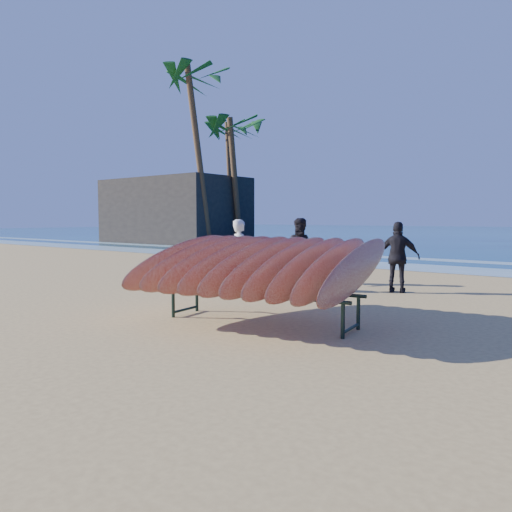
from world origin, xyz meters
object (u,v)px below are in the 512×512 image
object	(u,v)px
palm_left	(198,81)
palm_right	(230,132)
person_white	(240,255)
person_dark_b	(398,257)
palm_mid	(235,129)
person_dark_a	(302,251)
building	(174,211)
surfboard_rack	(260,265)

from	to	relation	value
palm_left	palm_right	bearing A→B (deg)	120.69
person_white	palm_right	size ratio (longest dim) A/B	0.18
person_dark_b	palm_mid	size ratio (longest dim) A/B	0.20
person_dark_a	person_dark_b	bearing A→B (deg)	-34.41
person_dark_b	palm_mid	bearing A→B (deg)	-55.16
building	palm_mid	bearing A→B (deg)	5.06
person_white	person_dark_b	world-z (taller)	person_white
person_dark_b	palm_left	xyz separation A→B (m)	(-16.45, 10.31, 8.75)
person_dark_a	person_dark_b	distance (m)	2.48
person_white	person_dark_a	distance (m)	1.82
building	palm_left	xyz separation A→B (m)	(4.80, -2.40, 7.38)
person_dark_b	person_dark_a	bearing A→B (deg)	-13.96
person_dark_a	palm_left	distance (m)	19.47
palm_right	palm_left	bearing A→B (deg)	-59.31
surfboard_rack	person_dark_a	xyz separation A→B (m)	(-2.10, 4.37, -0.09)
surfboard_rack	person_white	distance (m)	3.74
person_dark_a	building	distance (m)	22.75
palm_mid	palm_left	bearing A→B (deg)	-95.90
person_dark_a	palm_right	size ratio (longest dim) A/B	0.18
surfboard_rack	person_dark_b	distance (m)	4.48
building	palm_left	distance (m)	9.13
palm_left	surfboard_rack	bearing A→B (deg)	-42.59
person_white	building	world-z (taller)	building
person_dark_b	palm_mid	distance (m)	21.80
surfboard_rack	palm_right	size ratio (longest dim) A/B	0.39
building	palm_right	size ratio (longest dim) A/B	1.06
palm_mid	person_dark_a	bearing A→B (deg)	-44.10
person_white	palm_mid	size ratio (longest dim) A/B	0.20
person_white	palm_right	distance (m)	28.35
surfboard_rack	palm_mid	distance (m)	24.46
surfboard_rack	palm_left	distance (m)	23.46
person_dark_b	palm_right	xyz separation A→B (m)	(-21.33, 18.53, 7.46)
person_white	palm_mid	bearing A→B (deg)	-14.69
building	palm_left	size ratio (longest dim) A/B	0.93
person_dark_a	palm_right	xyz separation A→B (m)	(-18.85, 18.61, 7.42)
palm_mid	palm_right	world-z (taller)	palm_right
person_white	palm_left	size ratio (longest dim) A/B	0.16
person_dark_b	surfboard_rack	bearing A→B (deg)	69.05
surfboard_rack	palm_left	size ratio (longest dim) A/B	0.34
person_dark_a	palm_right	world-z (taller)	palm_right
person_white	palm_mid	world-z (taller)	palm_mid
building	person_white	bearing A→B (deg)	-38.58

